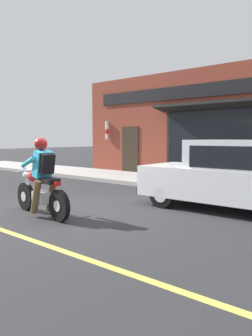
% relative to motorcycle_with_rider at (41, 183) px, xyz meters
% --- Properties ---
extents(ground_plane, '(80.00, 80.00, 0.00)m').
position_rel_motorcycle_with_rider_xyz_m(ground_plane, '(0.69, -0.05, -0.68)').
color(ground_plane, '#2B2B2D').
extents(sidewalk_curb, '(2.60, 22.00, 0.14)m').
position_rel_motorcycle_with_rider_xyz_m(sidewalk_curb, '(5.81, 2.95, -0.61)').
color(sidewalk_curb, '#ADAAA3').
rests_on(sidewalk_curb, ground).
extents(storefront_building, '(1.25, 10.52, 4.20)m').
position_rel_motorcycle_with_rider_xyz_m(storefront_building, '(7.34, 0.49, 1.43)').
color(storefront_building, brown).
rests_on(storefront_building, ground).
extents(motorcycle_with_rider, '(0.62, 2.02, 1.62)m').
position_rel_motorcycle_with_rider_xyz_m(motorcycle_with_rider, '(0.00, 0.00, 0.00)').
color(motorcycle_with_rider, black).
rests_on(motorcycle_with_rider, ground).
extents(car_hatchback, '(1.70, 3.81, 1.57)m').
position_rel_motorcycle_with_rider_xyz_m(car_hatchback, '(3.00, -2.73, 0.09)').
color(car_hatchback, black).
rests_on(car_hatchback, ground).
extents(trash_bin, '(0.56, 0.56, 0.98)m').
position_rel_motorcycle_with_rider_xyz_m(trash_bin, '(6.53, -1.46, -0.04)').
color(trash_bin, '#514C47').
rests_on(trash_bin, sidewalk_curb).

